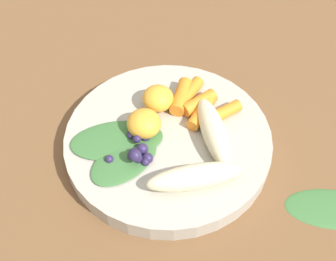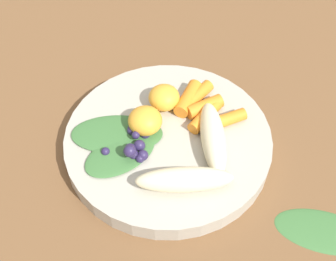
# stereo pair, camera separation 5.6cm
# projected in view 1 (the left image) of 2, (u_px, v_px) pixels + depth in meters

# --- Properties ---
(ground_plane) EXTENTS (2.40, 2.40, 0.00)m
(ground_plane) POSITION_uv_depth(u_px,v_px,m) (168.00, 147.00, 0.59)
(ground_plane) COLOR brown
(bowl) EXTENTS (0.26, 0.26, 0.02)m
(bowl) POSITION_uv_depth(u_px,v_px,m) (168.00, 142.00, 0.58)
(bowl) COLOR #B2AD9E
(bowl) RESTS_ON ground_plane
(banana_peeled_left) EXTENTS (0.10, 0.10, 0.03)m
(banana_peeled_left) POSITION_uv_depth(u_px,v_px,m) (214.00, 132.00, 0.55)
(banana_peeled_left) COLOR beige
(banana_peeled_left) RESTS_ON bowl
(banana_peeled_right) EXTENTS (0.10, 0.10, 0.03)m
(banana_peeled_right) POSITION_uv_depth(u_px,v_px,m) (195.00, 177.00, 0.51)
(banana_peeled_right) COLOR beige
(banana_peeled_right) RESTS_ON bowl
(orange_segment_near) EXTENTS (0.04, 0.04, 0.03)m
(orange_segment_near) POSITION_uv_depth(u_px,v_px,m) (144.00, 123.00, 0.56)
(orange_segment_near) COLOR #F4A833
(orange_segment_near) RESTS_ON bowl
(orange_segment_far) EXTENTS (0.04, 0.04, 0.03)m
(orange_segment_far) POSITION_uv_depth(u_px,v_px,m) (158.00, 98.00, 0.59)
(orange_segment_far) COLOR #F4A833
(orange_segment_far) RESTS_ON bowl
(carrot_front) EXTENTS (0.04, 0.05, 0.02)m
(carrot_front) POSITION_uv_depth(u_px,v_px,m) (223.00, 113.00, 0.58)
(carrot_front) COLOR orange
(carrot_front) RESTS_ON bowl
(carrot_mid_left) EXTENTS (0.02, 0.06, 0.02)m
(carrot_mid_left) POSITION_uv_depth(u_px,v_px,m) (202.00, 112.00, 0.58)
(carrot_mid_left) COLOR orange
(carrot_mid_left) RESTS_ON bowl
(carrot_mid_right) EXTENTS (0.04, 0.05, 0.02)m
(carrot_mid_right) POSITION_uv_depth(u_px,v_px,m) (199.00, 103.00, 0.59)
(carrot_mid_right) COLOR orange
(carrot_mid_right) RESTS_ON bowl
(carrot_rear) EXTENTS (0.02, 0.06, 0.02)m
(carrot_rear) POSITION_uv_depth(u_px,v_px,m) (188.00, 94.00, 0.60)
(carrot_rear) COLOR orange
(carrot_rear) RESTS_ON bowl
(carrot_small) EXTENTS (0.03, 0.06, 0.02)m
(carrot_small) POSITION_uv_depth(u_px,v_px,m) (181.00, 97.00, 0.60)
(carrot_small) COLOR orange
(carrot_small) RESTS_ON bowl
(blueberry_pile) EXTENTS (0.05, 0.06, 0.03)m
(blueberry_pile) POSITION_uv_depth(u_px,v_px,m) (137.00, 151.00, 0.54)
(blueberry_pile) COLOR #2D234C
(blueberry_pile) RESTS_ON bowl
(kale_leaf_left) EXTENTS (0.13, 0.12, 0.00)m
(kale_leaf_left) POSITION_uv_depth(u_px,v_px,m) (117.00, 140.00, 0.56)
(kale_leaf_left) COLOR #3D7038
(kale_leaf_left) RESTS_ON bowl
(kale_leaf_right) EXTENTS (0.08, 0.10, 0.00)m
(kale_leaf_right) POSITION_uv_depth(u_px,v_px,m) (124.00, 160.00, 0.54)
(kale_leaf_right) COLOR #3D7038
(kale_leaf_right) RESTS_ON bowl
(kale_leaf_stray) EXTENTS (0.12, 0.10, 0.01)m
(kale_leaf_stray) POSITION_uv_depth(u_px,v_px,m) (333.00, 208.00, 0.53)
(kale_leaf_stray) COLOR #3D7038
(kale_leaf_stray) RESTS_ON ground_plane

